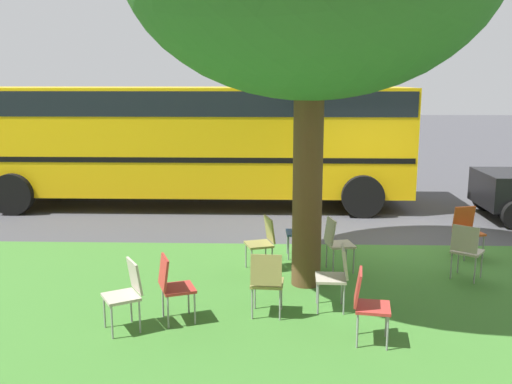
# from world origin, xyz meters

# --- Properties ---
(ground) EXTENTS (80.00, 80.00, 0.00)m
(ground) POSITION_xyz_m (0.00, 0.00, 0.00)
(ground) COLOR #424247
(grass_verge) EXTENTS (48.00, 6.00, 0.01)m
(grass_verge) POSITION_xyz_m (0.00, 3.20, 0.00)
(grass_verge) COLOR #3D752D
(grass_verge) RESTS_ON ground
(chair_0) EXTENTS (0.44, 0.43, 0.88)m
(chair_0) POSITION_xyz_m (1.38, 3.26, 0.52)
(chair_0) COLOR #ADA393
(chair_0) RESTS_ON ground
(chair_1) EXTENTS (0.58, 0.58, 0.88)m
(chair_1) POSITION_xyz_m (-0.75, 2.04, 0.52)
(chair_1) COLOR #ADA393
(chair_1) RESTS_ON ground
(chair_2) EXTENTS (0.48, 0.48, 0.88)m
(chair_2) POSITION_xyz_m (1.13, 4.23, 0.52)
(chair_2) COLOR #B7332D
(chair_2) RESTS_ON ground
(chair_3) EXTENTS (0.44, 0.43, 0.88)m
(chair_3) POSITION_xyz_m (1.73, 0.97, 0.52)
(chair_3) COLOR #335184
(chair_3) RESTS_ON ground
(chair_4) EXTENTS (0.57, 0.57, 0.88)m
(chair_4) POSITION_xyz_m (4.04, 3.97, 0.52)
(chair_4) COLOR #ADA393
(chair_4) RESTS_ON ground
(chair_5) EXTENTS (0.50, 0.49, 0.88)m
(chair_5) POSITION_xyz_m (1.22, 1.69, 0.52)
(chair_5) COLOR #ADA393
(chair_5) RESTS_ON ground
(chair_6) EXTENTS (0.51, 0.52, 0.88)m
(chair_6) POSITION_xyz_m (-1.16, 0.83, 0.52)
(chair_6) COLOR #C64C1E
(chair_6) RESTS_ON ground
(chair_7) EXTENTS (0.45, 0.45, 0.88)m
(chair_7) POSITION_xyz_m (2.31, 3.54, 0.52)
(chair_7) COLOR olive
(chair_7) RESTS_ON ground
(chair_8) EXTENTS (0.54, 0.54, 0.88)m
(chair_8) POSITION_xyz_m (3.51, 3.73, 0.52)
(chair_8) COLOR #B7332D
(chair_8) RESTS_ON ground
(chair_9) EXTENTS (0.53, 0.52, 0.88)m
(chair_9) POSITION_xyz_m (2.40, 1.68, 0.52)
(chair_9) COLOR olive
(chair_9) RESTS_ON ground
(school_bus) EXTENTS (10.40, 2.80, 2.88)m
(school_bus) POSITION_xyz_m (4.23, -3.27, 1.76)
(school_bus) COLOR yellow
(school_bus) RESTS_ON ground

